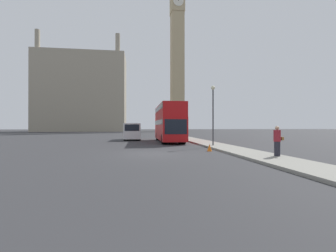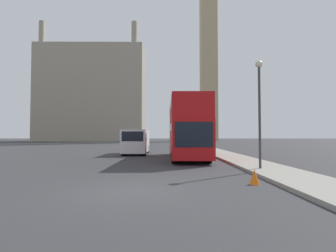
{
  "view_description": "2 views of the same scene",
  "coord_description": "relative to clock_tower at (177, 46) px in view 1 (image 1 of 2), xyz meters",
  "views": [
    {
      "loc": [
        -0.95,
        -15.08,
        1.83
      ],
      "look_at": [
        2.78,
        13.15,
        1.92
      ],
      "focal_mm": 24.0,
      "sensor_mm": 36.0,
      "label": 1
    },
    {
      "loc": [
        1.09,
        -8.46,
        1.77
      ],
      "look_at": [
        1.31,
        21.7,
        2.87
      ],
      "focal_mm": 28.0,
      "sensor_mm": 36.0,
      "label": 2
    }
  ],
  "objects": [
    {
      "name": "ground_plane",
      "position": [
        -14.84,
        -75.44,
        -35.16
      ],
      "size": [
        300.0,
        300.0,
        0.0
      ],
      "primitive_type": "plane",
      "color": "#333335"
    },
    {
      "name": "sidewalk_strip",
      "position": [
        -8.56,
        -75.44,
        -35.09
      ],
      "size": [
        2.56,
        120.0,
        0.15
      ],
      "color": "gray",
      "rests_on": "ground_plane"
    },
    {
      "name": "clock_tower",
      "position": [
        0.0,
        0.0,
        0.0
      ],
      "size": [
        5.53,
        5.7,
        68.64
      ],
      "color": "tan",
      "rests_on": "ground_plane"
    },
    {
      "name": "building_block_distant",
      "position": [
        -37.43,
        0.53,
        -20.2
      ],
      "size": [
        32.95,
        14.3,
        36.39
      ],
      "color": "#9E937F",
      "rests_on": "ground_plane"
    },
    {
      "name": "red_double_decker_bus",
      "position": [
        -12.13,
        -63.62,
        -32.7
      ],
      "size": [
        2.57,
        10.26,
        4.39
      ],
      "color": "#B71114",
      "rests_on": "ground_plane"
    },
    {
      "name": "white_van",
      "position": [
        -16.59,
        -59.12,
        -33.93
      ],
      "size": [
        2.2,
        5.39,
        2.29
      ],
      "color": "white",
      "rests_on": "ground_plane"
    },
    {
      "name": "pedestrian",
      "position": [
        -7.92,
        -78.64,
        -34.16
      ],
      "size": [
        0.54,
        0.38,
        1.72
      ],
      "color": "#23232D",
      "rests_on": "sidewalk_strip"
    },
    {
      "name": "street_lamp",
      "position": [
        -9.07,
        -70.9,
        -31.43
      ],
      "size": [
        0.36,
        0.36,
        5.4
      ],
      "color": "#38383D",
      "rests_on": "sidewalk_strip"
    },
    {
      "name": "traffic_cone",
      "position": [
        -10.53,
        -74.37,
        -34.89
      ],
      "size": [
        0.36,
        0.36,
        0.55
      ],
      "color": "orange",
      "rests_on": "ground_plane"
    }
  ]
}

